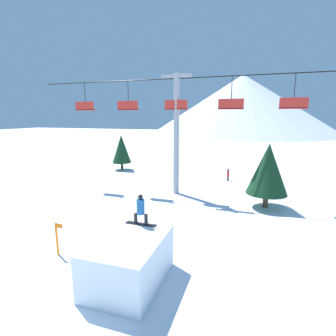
{
  "coord_description": "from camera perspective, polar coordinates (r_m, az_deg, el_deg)",
  "views": [
    {
      "loc": [
        4.97,
        -7.19,
        6.25
      ],
      "look_at": [
        0.75,
        5.61,
        3.58
      ],
      "focal_mm": 28.0,
      "sensor_mm": 36.0,
      "label": 1
    }
  ],
  "objects": [
    {
      "name": "pine_tree_far",
      "position": [
        31.21,
        -10.1,
        4.12
      ],
      "size": [
        2.2,
        2.2,
        4.14
      ],
      "color": "#4C3823",
      "rests_on": "ground_plane"
    },
    {
      "name": "ground_plane",
      "position": [
        10.75,
        -14.67,
        -24.75
      ],
      "size": [
        220.0,
        220.0,
        0.0
      ],
      "primitive_type": "plane",
      "color": "white"
    },
    {
      "name": "pine_tree_near",
      "position": [
        19.05,
        20.9,
        -0.2
      ],
      "size": [
        2.76,
        2.76,
        4.48
      ],
      "color": "#4C3823",
      "rests_on": "ground_plane"
    },
    {
      "name": "chairlift",
      "position": [
        20.82,
        1.83,
        9.88
      ],
      "size": [
        24.28,
        0.46,
        9.46
      ],
      "color": "#9E9EA3",
      "rests_on": "ground_plane"
    },
    {
      "name": "distant_skier",
      "position": [
        26.24,
        12.95,
        -1.36
      ],
      "size": [
        0.24,
        0.24,
        1.23
      ],
      "color": "black",
      "rests_on": "ground_plane"
    },
    {
      "name": "mountain_ridge",
      "position": [
        99.5,
        15.79,
        13.13
      ],
      "size": [
        64.74,
        64.74,
        20.54
      ],
      "color": "silver",
      "rests_on": "ground_plane"
    },
    {
      "name": "snow_ramp",
      "position": [
        10.58,
        -8.5,
        -19.36
      ],
      "size": [
        2.45,
        3.42,
        1.78
      ],
      "color": "white",
      "rests_on": "ground_plane"
    },
    {
      "name": "trail_marker",
      "position": [
        13.3,
        -22.99,
        -13.79
      ],
      "size": [
        0.41,
        0.1,
        1.55
      ],
      "color": "orange",
      "rests_on": "ground_plane"
    },
    {
      "name": "snowboarder",
      "position": [
        11.09,
        -5.98,
        -9.01
      ],
      "size": [
        1.36,
        0.33,
        1.31
      ],
      "color": "black",
      "rests_on": "snow_ramp"
    }
  ]
}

